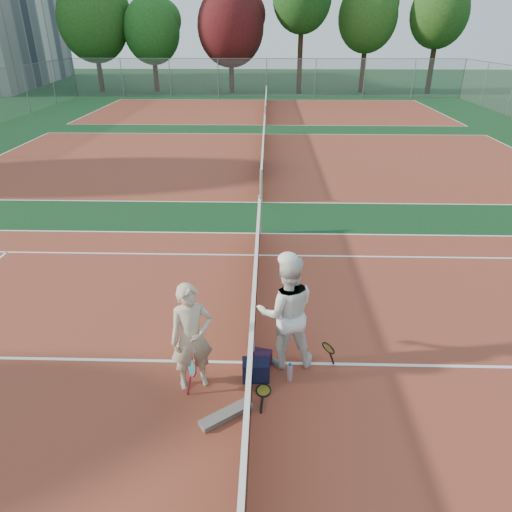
% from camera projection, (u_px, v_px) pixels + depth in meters
% --- Properties ---
extents(ground, '(130.00, 130.00, 0.00)m').
position_uv_depth(ground, '(253.00, 363.00, 7.73)').
color(ground, '#0E3417').
rests_on(ground, ground).
extents(court_main, '(23.77, 10.97, 0.01)m').
position_uv_depth(court_main, '(253.00, 363.00, 7.73)').
color(court_main, brown).
rests_on(court_main, ground).
extents(court_far_a, '(23.77, 10.97, 0.01)m').
position_uv_depth(court_far_a, '(263.00, 160.00, 19.81)').
color(court_far_a, brown).
rests_on(court_far_a, ground).
extents(court_far_b, '(23.77, 10.97, 0.01)m').
position_uv_depth(court_far_b, '(266.00, 111.00, 31.90)').
color(court_far_b, brown).
rests_on(court_far_b, ground).
extents(net_main, '(0.10, 10.98, 1.02)m').
position_uv_depth(net_main, '(253.00, 338.00, 7.50)').
color(net_main, black).
rests_on(net_main, ground).
extents(net_far_a, '(0.10, 10.98, 1.02)m').
position_uv_depth(net_far_a, '(263.00, 148.00, 19.59)').
color(net_far_a, black).
rests_on(net_far_a, ground).
extents(net_far_b, '(0.10, 10.98, 1.02)m').
position_uv_depth(net_far_b, '(266.00, 103.00, 31.68)').
color(net_far_b, black).
rests_on(net_far_b, ground).
extents(fence_back, '(32.00, 0.06, 3.00)m').
position_uv_depth(fence_back, '(267.00, 78.00, 37.50)').
color(fence_back, slate).
rests_on(fence_back, ground).
extents(player_a, '(0.77, 0.64, 1.80)m').
position_uv_depth(player_a, '(192.00, 337.00, 6.88)').
color(player_a, '#C5B599').
rests_on(player_a, ground).
extents(player_b, '(1.04, 0.85, 1.98)m').
position_uv_depth(player_b, '(286.00, 312.00, 7.33)').
color(player_b, white).
rests_on(player_b, ground).
extents(racket_red, '(0.31, 0.31, 0.59)m').
position_uv_depth(racket_red, '(192.00, 377.00, 6.98)').
color(racket_red, maroon).
rests_on(racket_red, ground).
extents(racket_black_held, '(0.38, 0.38, 0.56)m').
position_uv_depth(racket_black_held, '(328.00, 356.00, 7.46)').
color(racket_black_held, black).
rests_on(racket_black_held, ground).
extents(racket_spare, '(0.31, 0.62, 0.03)m').
position_uv_depth(racket_spare, '(263.00, 390.00, 7.11)').
color(racket_spare, black).
rests_on(racket_spare, ground).
extents(sports_bag_navy, '(0.45, 0.32, 0.34)m').
position_uv_depth(sports_bag_navy, '(256.00, 370.00, 7.31)').
color(sports_bag_navy, black).
rests_on(sports_bag_navy, ground).
extents(sports_bag_purple, '(0.36, 0.29, 0.26)m').
position_uv_depth(sports_bag_purple, '(261.00, 358.00, 7.64)').
color(sports_bag_purple, '#29102B').
rests_on(sports_bag_purple, ground).
extents(net_cover_canvas, '(0.78, 0.65, 0.09)m').
position_uv_depth(net_cover_canvas, '(226.00, 415.00, 6.63)').
color(net_cover_canvas, slate).
rests_on(net_cover_canvas, ground).
extents(water_bottle, '(0.09, 0.09, 0.30)m').
position_uv_depth(water_bottle, '(290.00, 373.00, 7.28)').
color(water_bottle, silver).
rests_on(water_bottle, ground).
extents(tree_back_0, '(5.93, 5.93, 9.19)m').
position_uv_depth(tree_back_0, '(93.00, 21.00, 39.32)').
color(tree_back_0, '#382314').
rests_on(tree_back_0, ground).
extents(tree_back_1, '(4.83, 4.83, 7.79)m').
position_uv_depth(tree_back_1, '(152.00, 31.00, 39.64)').
color(tree_back_1, '#382314').
rests_on(tree_back_1, ground).
extents(tree_back_maroon, '(5.66, 5.66, 8.57)m').
position_uv_depth(tree_back_maroon, '(231.00, 27.00, 38.70)').
color(tree_back_maroon, '#382314').
rests_on(tree_back_maroon, ground).
extents(tree_back_4, '(4.99, 4.99, 8.93)m').
position_uv_depth(tree_back_4, '(368.00, 17.00, 38.67)').
color(tree_back_4, '#382314').
rests_on(tree_back_4, ground).
extents(tree_back_5, '(4.74, 4.74, 9.01)m').
position_uv_depth(tree_back_5, '(439.00, 14.00, 37.63)').
color(tree_back_5, '#382314').
rests_on(tree_back_5, ground).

